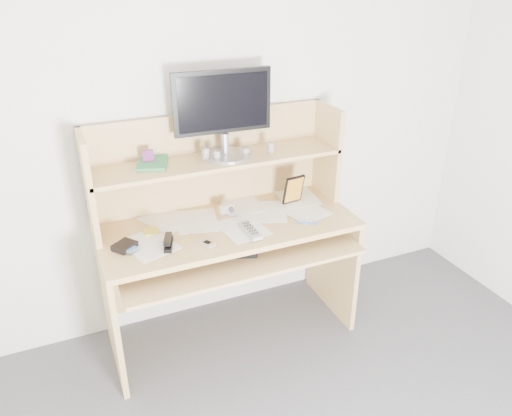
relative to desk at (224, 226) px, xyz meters
name	(u,v)px	position (x,y,z in m)	size (l,w,h in m)	color
back_wall	(207,120)	(0.00, 0.24, 0.56)	(3.60, 0.04, 2.50)	silver
desk	(224,226)	(0.00, 0.00, 0.00)	(1.40, 0.70, 1.30)	tan
paper_clutter	(229,223)	(0.00, -0.08, 0.06)	(1.32, 0.54, 0.01)	silver
keyboard	(215,249)	(-0.11, -0.17, -0.03)	(0.47, 0.30, 0.03)	black
tv_remote	(250,230)	(0.07, -0.22, 0.07)	(0.06, 0.20, 0.02)	#A0A09B
flip_phone	(207,243)	(-0.18, -0.25, 0.07)	(0.05, 0.09, 0.02)	#B0B0B3
stapler	(168,241)	(-0.36, -0.19, 0.08)	(0.04, 0.15, 0.04)	black
wallet	(124,246)	(-0.57, -0.13, 0.08)	(0.11, 0.09, 0.03)	black
sticky_note_pad	(151,232)	(-0.41, -0.01, 0.06)	(0.08, 0.08, 0.01)	gold
digital_camera	(226,209)	(0.03, 0.04, 0.09)	(0.08, 0.03, 0.05)	silver
game_case	(294,190)	(0.44, 0.00, 0.15)	(0.13, 0.01, 0.18)	black
blue_pen	(307,223)	(0.39, -0.25, 0.07)	(0.01, 0.01, 0.13)	blue
card_box	(148,157)	(-0.36, 0.12, 0.43)	(0.06, 0.02, 0.08)	maroon
shelf_book	(152,163)	(-0.35, 0.11, 0.40)	(0.15, 0.20, 0.02)	#2D723B
chip_stack_a	(217,156)	(-0.02, 0.04, 0.41)	(0.04, 0.04, 0.06)	black
chip_stack_b	(206,154)	(-0.07, 0.07, 0.42)	(0.04, 0.04, 0.07)	silver
chip_stack_c	(246,152)	(0.15, 0.04, 0.41)	(0.04, 0.04, 0.05)	black
chip_stack_d	(271,148)	(0.30, 0.03, 0.42)	(0.04, 0.04, 0.06)	silver
monitor	(223,111)	(0.05, 0.10, 0.63)	(0.54, 0.27, 0.46)	#A2A1A6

